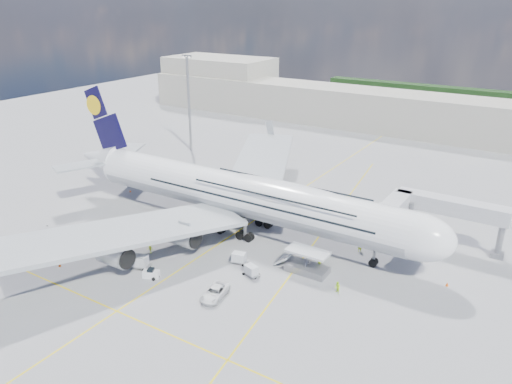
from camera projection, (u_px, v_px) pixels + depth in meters
The scene contains 31 objects.
ground at pixel (207, 251), 82.78m from camera, with size 300.00×300.00×0.00m, color gray.
taxi_line_main at pixel (207, 251), 82.78m from camera, with size 0.25×220.00×0.01m, color #DAC00B.
taxi_line_cross at pixel (117, 311), 67.02m from camera, with size 120.00×0.25×0.01m, color #DAC00B.
taxi_line_diag at pixel (310, 248), 83.72m from camera, with size 0.25×100.00×0.01m, color #DAC00B.
airliner at pixel (242, 194), 88.03m from camera, with size 77.26×79.15×23.71m.
jet_bridge at pixel (428, 209), 82.00m from camera, with size 18.80×12.10×8.50m.
cargo_loader at pixel (306, 264), 76.26m from camera, with size 8.53×3.20×3.67m.
light_mast at pixel (189, 102), 133.27m from camera, with size 3.00×0.70×25.50m.
terminal at pixel (392, 112), 155.46m from camera, with size 180.00×16.00×12.00m, color #B2AD9E.
hangar at pixel (220, 81), 193.02m from camera, with size 40.00×22.00×18.00m, color #B2AD9E.
dolly_row_a at pixel (120, 244), 83.06m from camera, with size 3.26×2.23×1.89m.
dolly_row_b at pixel (92, 236), 87.44m from camera, with size 3.34×2.25×0.45m.
dolly_row_c at pixel (140, 261), 77.37m from camera, with size 3.69×2.77×2.09m.
dolly_back at pixel (48, 229), 90.15m from camera, with size 3.30×2.79×0.43m.
dolly_nose_far at pixel (251, 270), 75.27m from camera, with size 2.99×2.20×1.69m.
dolly_nose_near at pixel (239, 258), 78.81m from camera, with size 3.09×2.10×1.79m.
baggage_tug at pixel (151, 274), 74.74m from camera, with size 2.72×2.07×1.54m.
catering_truck_inner at pixel (223, 190), 104.40m from camera, with size 6.63×4.45×3.66m.
catering_truck_outer at pixel (268, 161), 121.91m from camera, with size 8.06×5.14×4.47m.
service_van at pixel (215, 293), 69.83m from camera, with size 2.53×5.48×1.52m, color white.
crew_nose at pixel (360, 247), 82.38m from camera, with size 0.67×0.44×1.85m, color #A9DA16.
crew_loader at pixel (337, 288), 70.74m from camera, with size 0.89×0.70×1.84m, color #B6F019.
crew_wing at pixel (187, 236), 85.95m from camera, with size 1.07×0.44×1.82m, color #97EA18.
crew_van at pixel (319, 264), 77.06m from camera, with size 0.90×0.58×1.83m, color #B2E017.
crew_tug at pixel (150, 249), 81.97m from camera, with size 1.01×0.58×1.56m, color #C8F019.
cone_nose at pixel (447, 284), 72.78m from camera, with size 0.47×0.47×0.60m.
cone_wing_left_inner at pixel (242, 193), 106.78m from camera, with size 0.48×0.48×0.61m.
cone_wing_left_outer at pixel (243, 188), 109.63m from camera, with size 0.46×0.46×0.58m.
cone_wing_right_inner at pixel (93, 255), 80.94m from camera, with size 0.47×0.47×0.60m.
cone_wing_right_outer at pixel (60, 265), 78.09m from camera, with size 0.45×0.45×0.57m.
cone_tail at pixel (130, 191), 107.90m from camera, with size 0.39×0.39×0.50m.
Camera 1 is at (45.98, -57.89, 39.37)m, focal length 35.00 mm.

